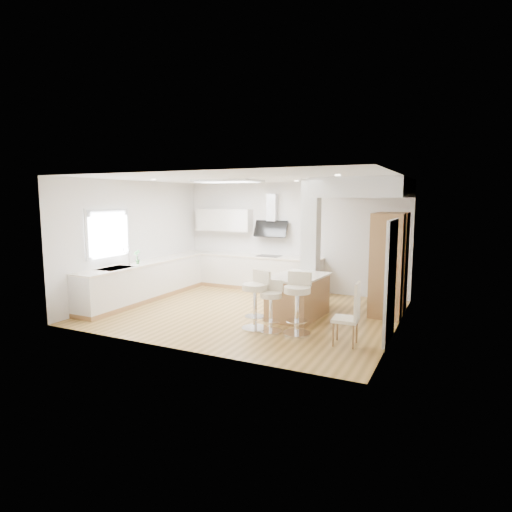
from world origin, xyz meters
The scene contains 18 objects.
ground centered at (0.00, 0.00, 0.00)m, with size 6.00×6.00×0.00m, color #B08441.
ceiling centered at (0.00, 0.00, 0.00)m, with size 6.00×5.00×0.02m, color silver.
wall_back centered at (0.00, 2.50, 1.40)m, with size 6.00×0.04×2.80m, color silver.
wall_left centered at (-3.00, 0.00, 1.40)m, with size 0.04×5.00×2.80m, color silver.
wall_right centered at (3.00, 0.00, 1.40)m, with size 0.04×5.00×2.80m, color silver.
skylight centered at (-0.79, 0.60, 2.77)m, with size 4.10×2.10×0.06m.
window_left centered at (-2.96, -0.90, 1.69)m, with size 0.06×1.28×1.07m.
doorway_right centered at (2.97, -0.60, 1.00)m, with size 0.05×1.00×2.10m.
counter_left centered at (-2.70, 0.23, 0.46)m, with size 0.63×4.50×1.35m.
counter_back centered at (-0.91, 2.22, 0.70)m, with size 3.62×0.63×2.50m.
pillar centered at (1.05, 0.95, 1.40)m, with size 0.35×0.35×2.80m.
soffit centered at (2.10, 1.40, 2.60)m, with size 1.78×2.20×0.40m.
oven_column centered at (2.68, 1.23, 1.05)m, with size 0.63×1.21×2.10m.
peninsula centered at (1.08, 0.10, 0.43)m, with size 1.04×1.47×0.92m.
bar_stool_a centered at (0.67, -1.00, 0.61)m, with size 0.62×0.62×1.08m.
bar_stool_b centered at (0.98, -1.01, 0.52)m, with size 0.48×0.48×0.93m.
bar_stool_c centered at (1.45, -0.94, 0.62)m, with size 0.54×0.54×1.10m.
dining_chair centered at (2.45, -1.12, 0.56)m, with size 0.43×0.43×1.05m.
Camera 1 is at (3.99, -7.87, 2.39)m, focal length 30.00 mm.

